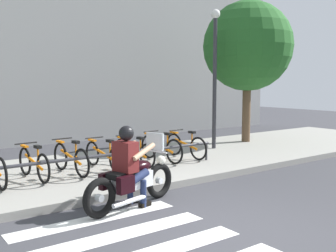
{
  "coord_description": "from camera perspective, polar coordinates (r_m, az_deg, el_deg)",
  "views": [
    {
      "loc": [
        -3.89,
        -4.04,
        2.19
      ],
      "look_at": [
        1.09,
        2.76,
        1.25
      ],
      "focal_mm": 42.4,
      "sensor_mm": 36.0,
      "label": 1
    }
  ],
  "objects": [
    {
      "name": "bicycle_5",
      "position": [
        10.22,
        -1.02,
        -3.17
      ],
      "size": [
        0.48,
        1.66,
        0.77
      ],
      "color": "black",
      "rests_on": "sidewalk"
    },
    {
      "name": "crosswalk_stripe_3",
      "position": [
        5.95,
        -6.81,
        -15.23
      ],
      "size": [
        2.8,
        0.4,
        0.01
      ],
      "primitive_type": "cube",
      "color": "white",
      "rests_on": "ground"
    },
    {
      "name": "bicycle_2",
      "position": [
        9.06,
        -13.82,
        -4.56
      ],
      "size": [
        0.48,
        1.65,
        0.78
      ],
      "color": "black",
      "rests_on": "sidewalk"
    },
    {
      "name": "street_lamp",
      "position": [
        12.23,
        6.75,
        8.38
      ],
      "size": [
        0.28,
        0.28,
        4.36
      ],
      "color": "#2D2D33",
      "rests_on": "ground"
    },
    {
      "name": "crosswalk_stripe_4",
      "position": [
        6.62,
        -10.31,
        -13.03
      ],
      "size": [
        2.8,
        0.4,
        0.01
      ],
      "primitive_type": "cube",
      "color": "white",
      "rests_on": "ground"
    },
    {
      "name": "bicycle_1",
      "position": [
        8.79,
        -18.75,
        -5.12
      ],
      "size": [
        0.48,
        1.59,
        0.75
      ],
      "color": "black",
      "rests_on": "sidewalk"
    },
    {
      "name": "bike_rack",
      "position": [
        8.89,
        -7.58,
        -4.17
      ],
      "size": [
        5.5,
        0.07,
        0.49
      ],
      "color": "#333338",
      "rests_on": "sidewalk"
    },
    {
      "name": "rider",
      "position": [
        6.89,
        -5.65,
        -5.0
      ],
      "size": [
        0.72,
        0.64,
        1.45
      ],
      "color": "#591919",
      "rests_on": "ground"
    },
    {
      "name": "bicycle_3",
      "position": [
        9.39,
        -9.2,
        -4.18
      ],
      "size": [
        0.48,
        1.67,
        0.73
      ],
      "color": "black",
      "rests_on": "sidewalk"
    },
    {
      "name": "building_backdrop",
      "position": [
        14.92,
        -21.41,
        13.89
      ],
      "size": [
        24.0,
        1.2,
        8.52
      ],
      "primitive_type": "cube",
      "color": "gray",
      "rests_on": "ground"
    },
    {
      "name": "ground_plane",
      "position": [
        6.02,
        7.45,
        -15.03
      ],
      "size": [
        48.0,
        48.0,
        0.0
      ],
      "primitive_type": "plane",
      "color": "#38383D"
    },
    {
      "name": "bicycle_4",
      "position": [
        9.78,
        -4.94,
        -3.71
      ],
      "size": [
        0.48,
        1.68,
        0.73
      ],
      "color": "black",
      "rests_on": "sidewalk"
    },
    {
      "name": "tree_near_rack",
      "position": [
        13.88,
        11.39,
        11.14
      ],
      "size": [
        3.02,
        3.02,
        4.91
      ],
      "color": "brown",
      "rests_on": "ground"
    },
    {
      "name": "sidewalk",
      "position": [
        9.63,
        -11.55,
        -6.48
      ],
      "size": [
        24.0,
        4.4,
        0.15
      ],
      "primitive_type": "cube",
      "color": "gray",
      "rests_on": "ground"
    },
    {
      "name": "bicycle_6",
      "position": [
        10.71,
        2.55,
        -2.79
      ],
      "size": [
        0.48,
        1.57,
        0.75
      ],
      "color": "black",
      "rests_on": "sidewalk"
    },
    {
      "name": "motorcycle",
      "position": [
        7.02,
        -5.15,
        -7.88
      ],
      "size": [
        2.11,
        0.85,
        1.26
      ],
      "color": "black",
      "rests_on": "ground"
    }
  ]
}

